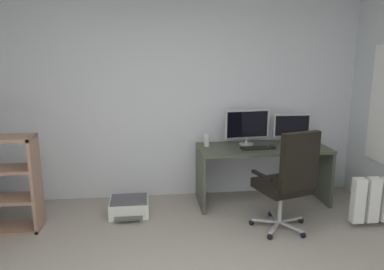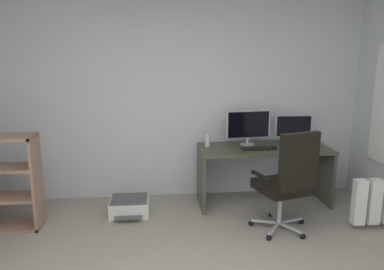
# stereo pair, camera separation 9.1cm
# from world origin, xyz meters

# --- Properties ---
(wall_back) EXTENTS (4.90, 0.10, 2.73)m
(wall_back) POSITION_xyz_m (0.00, 2.73, 1.36)
(wall_back) COLOR silver
(wall_back) RESTS_ON ground
(desk) EXTENTS (1.61, 0.67, 0.73)m
(desk) POSITION_xyz_m (1.11, 2.30, 0.55)
(desk) COLOR #424838
(desk) RESTS_ON ground
(monitor_main) EXTENTS (0.58, 0.18, 0.44)m
(monitor_main) POSITION_xyz_m (0.93, 2.45, 0.98)
(monitor_main) COLOR #B2B5B7
(monitor_main) RESTS_ON desk
(monitor_secondary) EXTENTS (0.47, 0.18, 0.37)m
(monitor_secondary) POSITION_xyz_m (1.53, 2.45, 0.94)
(monitor_secondary) COLOR #B2B5B7
(monitor_secondary) RESTS_ON desk
(keyboard) EXTENTS (0.35, 0.15, 0.02)m
(keyboard) POSITION_xyz_m (0.97, 2.20, 0.74)
(keyboard) COLOR black
(keyboard) RESTS_ON desk
(computer_mouse) EXTENTS (0.07, 0.11, 0.03)m
(computer_mouse) POSITION_xyz_m (1.20, 2.21, 0.74)
(computer_mouse) COLOR black
(computer_mouse) RESTS_ON desk
(desktop_speaker) EXTENTS (0.07, 0.07, 0.17)m
(desktop_speaker) POSITION_xyz_m (0.41, 2.41, 0.81)
(desktop_speaker) COLOR silver
(desktop_speaker) RESTS_ON desk
(office_chair) EXTENTS (0.63, 0.68, 1.12)m
(office_chair) POSITION_xyz_m (1.11, 1.45, 0.60)
(office_chair) COLOR #B7BABC
(office_chair) RESTS_ON ground
(printer) EXTENTS (0.45, 0.45, 0.20)m
(printer) POSITION_xyz_m (-0.56, 2.10, 0.10)
(printer) COLOR silver
(printer) RESTS_ON ground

